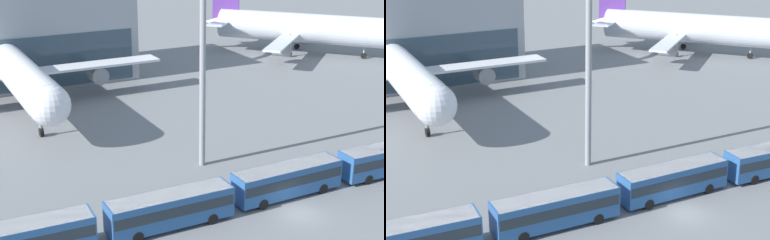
# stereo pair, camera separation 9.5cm
# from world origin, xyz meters

# --- Properties ---
(ground_plane) EXTENTS (440.00, 440.00, 0.00)m
(ground_plane) POSITION_xyz_m (0.00, 0.00, 0.00)
(ground_plane) COLOR slate
(airliner_at_gate_far) EXTENTS (42.75, 40.06, 14.49)m
(airliner_at_gate_far) POSITION_xyz_m (-16.05, 43.03, 5.50)
(airliner_at_gate_far) COLOR white
(airliner_at_gate_far) RESTS_ON ground_plane
(airliner_parked_remote) EXTENTS (31.09, 33.55, 13.69)m
(airliner_parked_remote) POSITION_xyz_m (39.87, 52.68, 5.00)
(airliner_parked_remote) COLOR silver
(airliner_parked_remote) RESTS_ON ground_plane
(shuttle_bus_0) EXTENTS (11.40, 3.10, 3.13)m
(shuttle_bus_0) POSITION_xyz_m (-23.87, 3.73, 1.85)
(shuttle_bus_0) COLOR #285693
(shuttle_bus_0) RESTS_ON ground_plane
(shuttle_bus_1) EXTENTS (11.34, 2.83, 3.13)m
(shuttle_bus_1) POSITION_xyz_m (-11.41, 3.11, 1.85)
(shuttle_bus_1) COLOR #285693
(shuttle_bus_1) RESTS_ON ground_plane
(shuttle_bus_2) EXTENTS (11.32, 2.75, 3.13)m
(shuttle_bus_2) POSITION_xyz_m (1.05, 3.31, 1.85)
(shuttle_bus_2) COLOR #285693
(shuttle_bus_2) RESTS_ON ground_plane
(floodlight_mast) EXTENTS (2.48, 2.48, 24.28)m
(floodlight_mast) POSITION_xyz_m (-2.61, 13.69, 15.18)
(floodlight_mast) COLOR gray
(floodlight_mast) RESTS_ON ground_plane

